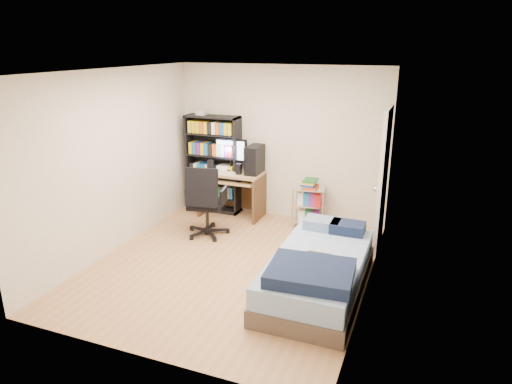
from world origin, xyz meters
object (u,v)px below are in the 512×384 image
at_px(office_chair, 206,214).
at_px(bed, 318,271).
at_px(computer_desk, 238,176).
at_px(media_shelf, 214,163).

distance_m(office_chair, bed, 2.23).
distance_m(computer_desk, bed, 2.76).
bearing_deg(computer_desk, media_shelf, 169.95).
xyz_separation_m(media_shelf, office_chair, (0.39, -1.07, -0.50)).
bearing_deg(office_chair, media_shelf, 99.57).
height_order(media_shelf, bed, media_shelf).
bearing_deg(media_shelf, computer_desk, -10.05).
xyz_separation_m(media_shelf, bed, (2.37, -2.08, -0.60)).
distance_m(computer_desk, office_chair, 1.04).
relative_size(computer_desk, office_chair, 1.18).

